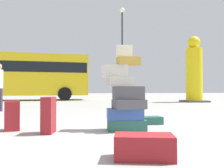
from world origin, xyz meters
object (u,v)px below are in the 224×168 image
object	(u,v)px
suitcase_teal_behind_tower	(146,120)
yellow_dummy_statue	(194,73)
suitcase_maroon_white_trunk	(12,116)
suitcase_maroon_right_side	(144,147)
lamp_post	(122,40)
parked_bus	(21,74)
suitcase_tan_foreground_near	(140,106)
suitcase_tower	(125,97)
suitcase_maroon_foreground_far	(49,115)

from	to	relation	value
suitcase_teal_behind_tower	yellow_dummy_statue	size ratio (longest dim) A/B	0.17
suitcase_teal_behind_tower	yellow_dummy_statue	xyz separation A→B (m)	(5.46, 8.33, 1.68)
suitcase_maroon_white_trunk	yellow_dummy_statue	xyz separation A→B (m)	(8.18, 8.72, 1.49)
suitcase_teal_behind_tower	suitcase_maroon_right_side	bearing A→B (deg)	-107.44
suitcase_maroon_white_trunk	suitcase_maroon_right_side	bearing A→B (deg)	-61.86
suitcase_teal_behind_tower	lamp_post	distance (m)	12.75
lamp_post	parked_bus	bearing A→B (deg)	179.05
suitcase_maroon_right_side	parked_bus	bearing A→B (deg)	119.83
suitcase_teal_behind_tower	suitcase_tan_foreground_near	xyz separation A→B (m)	(0.30, 1.66, 0.19)
suitcase_maroon_white_trunk	suitcase_tan_foreground_near	world-z (taller)	suitcase_maroon_white_trunk
parked_bus	lamp_post	xyz separation A→B (m)	(7.12, -0.12, 2.52)
suitcase_tan_foreground_near	lamp_post	distance (m)	11.11
suitcase_tower	parked_bus	size ratio (longest dim) A/B	0.18
suitcase_maroon_foreground_far	suitcase_maroon_right_side	bearing A→B (deg)	-44.75
suitcase_tower	yellow_dummy_statue	distance (m)	10.91
suitcase_tan_foreground_near	suitcase_maroon_foreground_far	xyz separation A→B (m)	(-2.31, -2.46, 0.05)
suitcase_tan_foreground_near	parked_bus	size ratio (longest dim) A/B	0.06
suitcase_tan_foreground_near	lamp_post	world-z (taller)	lamp_post
suitcase_teal_behind_tower	parked_bus	distance (m)	13.29
suitcase_tan_foreground_near	suitcase_maroon_right_side	size ratio (longest dim) A/B	0.83
parked_bus	suitcase_maroon_foreground_far	bearing A→B (deg)	-81.18
suitcase_maroon_white_trunk	suitcase_teal_behind_tower	world-z (taller)	suitcase_maroon_white_trunk
suitcase_teal_behind_tower	suitcase_maroon_foreground_far	size ratio (longest dim) A/B	1.09
suitcase_maroon_white_trunk	suitcase_teal_behind_tower	bearing A→B (deg)	-6.12
yellow_dummy_statue	lamp_post	world-z (taller)	lamp_post
suitcase_tower	suitcase_maroon_white_trunk	bearing A→B (deg)	172.78
suitcase_tower	yellow_dummy_statue	size ratio (longest dim) A/B	0.41
suitcase_tower	parked_bus	distance (m)	13.60
suitcase_maroon_white_trunk	parked_bus	xyz separation A→B (m)	(-2.68, 12.41, 1.56)
suitcase_teal_behind_tower	suitcase_tan_foreground_near	bearing A→B (deg)	79.27
suitcase_tower	lamp_post	world-z (taller)	lamp_post
suitcase_maroon_foreground_far	yellow_dummy_statue	distance (m)	11.88
suitcase_teal_behind_tower	suitcase_maroon_right_side	distance (m)	2.64
suitcase_maroon_foreground_far	suitcase_maroon_white_trunk	bearing A→B (deg)	160.02
suitcase_tan_foreground_near	yellow_dummy_statue	world-z (taller)	yellow_dummy_statue
suitcase_maroon_foreground_far	yellow_dummy_statue	world-z (taller)	yellow_dummy_statue
suitcase_tower	yellow_dummy_statue	world-z (taller)	yellow_dummy_statue
parked_bus	suitcase_teal_behind_tower	bearing A→B (deg)	-71.81
suitcase_tower	lamp_post	bearing A→B (deg)	79.46
suitcase_tower	suitcase_tan_foreground_near	bearing A→B (deg)	68.52
suitcase_maroon_foreground_far	lamp_post	size ratio (longest dim) A/B	0.09
suitcase_tower	suitcase_tan_foreground_near	distance (m)	2.52
suitcase_tan_foreground_near	suitcase_maroon_right_side	xyz separation A→B (m)	(-1.07, -4.19, -0.14)
suitcase_teal_behind_tower	suitcase_maroon_foreground_far	world-z (taller)	suitcase_maroon_foreground_far
yellow_dummy_statue	lamp_post	distance (m)	5.78
suitcase_tan_foreground_near	suitcase_maroon_foreground_far	bearing A→B (deg)	-142.76
suitcase_maroon_white_trunk	lamp_post	xyz separation A→B (m)	(4.45, 12.29, 4.07)
suitcase_tower	suitcase_maroon_white_trunk	world-z (taller)	suitcase_tower
suitcase_maroon_foreground_far	yellow_dummy_statue	bearing A→B (deg)	60.30
suitcase_tower	yellow_dummy_statue	bearing A→B (deg)	55.95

